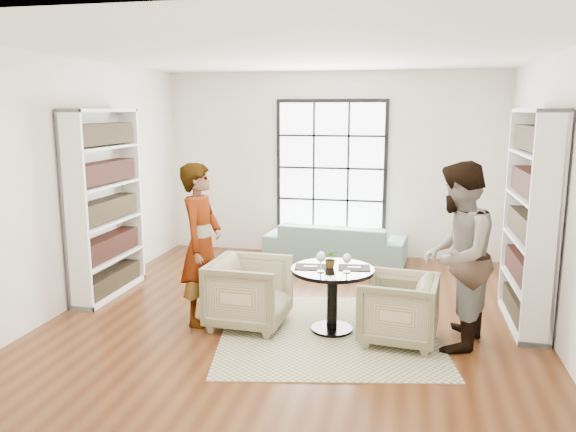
% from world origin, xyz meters
% --- Properties ---
extents(ground, '(6.00, 6.00, 0.00)m').
position_xyz_m(ground, '(0.00, 0.00, 0.00)').
color(ground, '#573014').
extents(room_shell, '(6.00, 6.01, 6.00)m').
position_xyz_m(room_shell, '(0.00, 0.54, 1.26)').
color(room_shell, silver).
rests_on(room_shell, ground).
extents(rug, '(2.69, 2.69, 0.01)m').
position_xyz_m(rug, '(0.45, -0.43, 0.01)').
color(rug, '#BBB08C').
rests_on(rug, ground).
extents(pedestal_table, '(0.89, 0.89, 0.71)m').
position_xyz_m(pedestal_table, '(0.48, -0.37, 0.52)').
color(pedestal_table, black).
rests_on(pedestal_table, ground).
extents(sofa, '(2.24, 1.05, 0.64)m').
position_xyz_m(sofa, '(0.16, 2.45, 0.32)').
color(sofa, gray).
rests_on(sofa, ground).
extents(armchair_left, '(0.88, 0.86, 0.77)m').
position_xyz_m(armchair_left, '(-0.45, -0.39, 0.38)').
color(armchair_left, tan).
rests_on(armchair_left, ground).
extents(armchair_right, '(0.86, 0.84, 0.71)m').
position_xyz_m(armchair_right, '(1.18, -0.50, 0.35)').
color(armchair_right, tan).
rests_on(armchair_right, ground).
extents(person_left, '(0.45, 0.67, 1.82)m').
position_xyz_m(person_left, '(-1.00, -0.39, 0.91)').
color(person_left, gray).
rests_on(person_left, ground).
extents(person_right, '(0.94, 1.08, 1.90)m').
position_xyz_m(person_right, '(1.73, -0.50, 0.95)').
color(person_right, gray).
rests_on(person_right, ground).
extents(placemat_left, '(0.37, 0.30, 0.01)m').
position_xyz_m(placemat_left, '(0.24, -0.38, 0.72)').
color(placemat_left, black).
rests_on(placemat_left, pedestal_table).
extents(placemat_right, '(0.37, 0.30, 0.01)m').
position_xyz_m(placemat_right, '(0.70, -0.32, 0.72)').
color(placemat_right, black).
rests_on(placemat_right, pedestal_table).
extents(cutlery_left, '(0.16, 0.23, 0.01)m').
position_xyz_m(cutlery_left, '(0.24, -0.38, 0.72)').
color(cutlery_left, silver).
rests_on(cutlery_left, placemat_left).
extents(cutlery_right, '(0.16, 0.23, 0.01)m').
position_xyz_m(cutlery_right, '(0.70, -0.32, 0.72)').
color(cutlery_right, silver).
rests_on(cutlery_right, placemat_right).
extents(wine_glass_left, '(0.10, 0.10, 0.22)m').
position_xyz_m(wine_glass_left, '(0.37, -0.53, 0.87)').
color(wine_glass_left, silver).
rests_on(wine_glass_left, pedestal_table).
extents(wine_glass_right, '(0.09, 0.09, 0.20)m').
position_xyz_m(wine_glass_right, '(0.64, -0.49, 0.86)').
color(wine_glass_right, silver).
rests_on(wine_glass_right, pedestal_table).
extents(flower_centerpiece, '(0.18, 0.16, 0.20)m').
position_xyz_m(flower_centerpiece, '(0.45, -0.34, 0.81)').
color(flower_centerpiece, gray).
rests_on(flower_centerpiece, pedestal_table).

